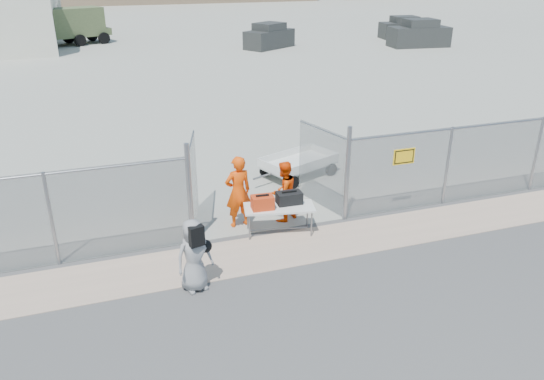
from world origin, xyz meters
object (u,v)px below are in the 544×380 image
object	(u,v)px
folding_table	(279,220)
security_worker_left	(238,192)
visitor	(194,255)
utility_trailer	(299,165)
security_worker_right	(284,191)

from	to	relation	value
folding_table	security_worker_left	size ratio (longest dim) A/B	0.91
folding_table	security_worker_left	world-z (taller)	security_worker_left
folding_table	visitor	bearing A→B (deg)	-132.55
folding_table	utility_trailer	distance (m)	3.84
folding_table	utility_trailer	xyz separation A→B (m)	(1.83, 3.37, -0.00)
folding_table	security_worker_left	bearing A→B (deg)	151.68
folding_table	visitor	distance (m)	3.00
folding_table	security_worker_right	size ratio (longest dim) A/B	1.06
visitor	security_worker_left	bearing A→B (deg)	42.42
security_worker_right	utility_trailer	xyz separation A→B (m)	(1.48, 2.71, -0.44)
folding_table	visitor	size ratio (longest dim) A/B	1.09
security_worker_left	utility_trailer	size ratio (longest dim) A/B	0.64
folding_table	utility_trailer	world-z (taller)	folding_table
security_worker_left	visitor	distance (m)	2.91
security_worker_right	utility_trailer	size ratio (longest dim) A/B	0.54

